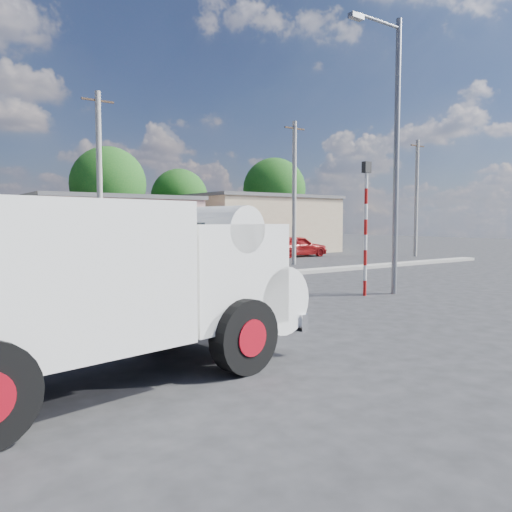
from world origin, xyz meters
TOP-DOWN VIEW (x-y plane):
  - ground_plane at (0.00, 0.00)m, footprint 120.00×120.00m
  - median at (0.00, 8.00)m, footprint 40.00×0.80m
  - truck at (-6.61, -2.25)m, footprint 6.89×3.45m
  - bicycle at (-2.00, 2.77)m, footprint 2.10×1.34m
  - cyclist at (-2.00, 2.77)m, footprint 0.66×0.80m
  - car_cream at (6.43, 15.20)m, footprint 4.22×2.37m
  - car_red at (13.13, 16.58)m, footprint 4.44×2.06m
  - traffic_pole at (3.20, 1.50)m, footprint 0.28×0.18m
  - streetlight at (4.14, 1.20)m, footprint 2.34×0.22m
  - building_row at (1.10, 22.00)m, footprint 37.80×7.30m
  - tree_row at (3.76, 28.45)m, footprint 43.62×7.43m
  - utility_poles at (3.25, 12.00)m, footprint 35.40×0.24m

SIDE VIEW (x-z plane):
  - ground_plane at x=0.00m, z-range 0.00..0.00m
  - median at x=0.00m, z-range 0.00..0.16m
  - bicycle at x=-2.00m, z-range 0.00..1.04m
  - car_cream at x=6.43m, z-range 0.00..1.32m
  - car_red at x=13.13m, z-range 0.00..1.47m
  - cyclist at x=-2.00m, z-range 0.00..1.87m
  - truck at x=-6.61m, z-range 0.15..2.87m
  - building_row at x=1.10m, z-range -0.09..4.35m
  - traffic_pole at x=3.20m, z-range 0.41..4.77m
  - utility_poles at x=3.25m, z-range 0.07..8.07m
  - streetlight at x=4.14m, z-range 0.46..9.46m
  - tree_row at x=3.76m, z-range 0.78..9.21m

